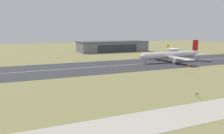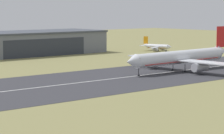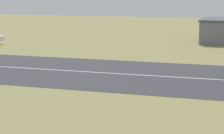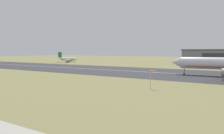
% 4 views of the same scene
% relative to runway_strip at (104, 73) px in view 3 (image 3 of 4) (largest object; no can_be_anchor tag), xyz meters
% --- Properties ---
extents(ground_plane, '(736.44, 736.44, 0.00)m').
position_rel_runway_strip_xyz_m(ground_plane, '(0.00, -57.97, -0.03)').
color(ground_plane, olive).
extents(runway_strip, '(496.44, 51.93, 0.06)m').
position_rel_runway_strip_xyz_m(runway_strip, '(0.00, 0.00, 0.00)').
color(runway_strip, '#333338').
rests_on(runway_strip, ground_plane).
extents(runway_centreline, '(446.80, 0.70, 0.01)m').
position_rel_runway_strip_xyz_m(runway_centreline, '(0.00, 0.00, 0.04)').
color(runway_centreline, silver).
rests_on(runway_centreline, runway_strip).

